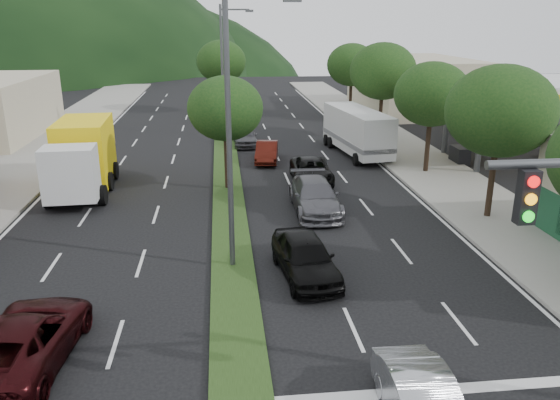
{
  "coord_description": "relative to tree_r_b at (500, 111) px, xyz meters",
  "views": [
    {
      "loc": [
        -0.27,
        -10.81,
        8.86
      ],
      "look_at": [
        2.06,
        10.43,
        1.79
      ],
      "focal_mm": 35.0,
      "sensor_mm": 36.0,
      "label": 1
    }
  ],
  "objects": [
    {
      "name": "sidewalk_right",
      "position": [
        0.5,
        13.0,
        -4.96
      ],
      "size": [
        5.0,
        90.0,
        0.15
      ],
      "primitive_type": "cube",
      "color": "gray",
      "rests_on": "ground"
    },
    {
      "name": "sidewalk_left",
      "position": [
        -25.0,
        13.0,
        -4.96
      ],
      "size": [
        6.0,
        90.0,
        0.15
      ],
      "primitive_type": "cube",
      "color": "gray",
      "rests_on": "ground"
    },
    {
      "name": "median",
      "position": [
        -12.0,
        16.0,
        -4.98
      ],
      "size": [
        1.6,
        56.0,
        0.12
      ],
      "primitive_type": "cube",
      "color": "#1F3413",
      "rests_on": "ground"
    },
    {
      "name": "gas_canopy",
      "position": [
        7.0,
        10.0,
        -0.39
      ],
      "size": [
        12.2,
        8.2,
        5.25
      ],
      "color": "silver",
      "rests_on": "ground"
    },
    {
      "name": "bldg_right_far",
      "position": [
        7.5,
        32.0,
        -2.44
      ],
      "size": [
        10.0,
        16.0,
        5.2
      ],
      "primitive_type": "cube",
      "color": "#BBAE94",
      "rests_on": "ground"
    },
    {
      "name": "tree_r_b",
      "position": [
        0.0,
        0.0,
        0.0
      ],
      "size": [
        4.8,
        4.8,
        6.94
      ],
      "color": "black",
      "rests_on": "sidewalk_right"
    },
    {
      "name": "tree_r_c",
      "position": [
        0.0,
        8.0,
        -0.29
      ],
      "size": [
        4.4,
        4.4,
        6.48
      ],
      "color": "black",
      "rests_on": "sidewalk_right"
    },
    {
      "name": "tree_r_d",
      "position": [
        0.0,
        18.0,
        0.14
      ],
      "size": [
        5.0,
        5.0,
        7.17
      ],
      "color": "black",
      "rests_on": "sidewalk_right"
    },
    {
      "name": "tree_r_e",
      "position": [
        0.0,
        28.0,
        -0.14
      ],
      "size": [
        4.6,
        4.6,
        6.71
      ],
      "color": "black",
      "rests_on": "sidewalk_right"
    },
    {
      "name": "tree_med_near",
      "position": [
        -12.0,
        6.0,
        -0.61
      ],
      "size": [
        4.0,
        4.0,
        6.02
      ],
      "color": "black",
      "rests_on": "median"
    },
    {
      "name": "tree_med_far",
      "position": [
        -12.0,
        32.0,
        -0.03
      ],
      "size": [
        4.8,
        4.8,
        6.94
      ],
      "color": "black",
      "rests_on": "median"
    },
    {
      "name": "streetlight_near",
      "position": [
        -11.79,
        -4.0,
        0.55
      ],
      "size": [
        2.6,
        0.25,
        10.0
      ],
      "color": "#47494C",
      "rests_on": "ground"
    },
    {
      "name": "streetlight_mid",
      "position": [
        -11.79,
        21.0,
        0.55
      ],
      "size": [
        2.6,
        0.25,
        10.0
      ],
      "color": "#47494C",
      "rests_on": "ground"
    },
    {
      "name": "suv_maroon",
      "position": [
        -17.68,
        -9.39,
        -4.33
      ],
      "size": [
        2.86,
        5.32,
        1.42
      ],
      "primitive_type": "imported",
      "rotation": [
        0.0,
        0.0,
        3.04
      ],
      "color": "black",
      "rests_on": "ground"
    },
    {
      "name": "car_queue_a",
      "position": [
        -9.41,
        -5.09,
        -4.27
      ],
      "size": [
        2.34,
        4.7,
        1.54
      ],
      "primitive_type": "imported",
      "rotation": [
        0.0,
        0.0,
        0.12
      ],
      "color": "black",
      "rests_on": "ground"
    },
    {
      "name": "car_queue_b",
      "position": [
        -7.86,
        1.9,
        -4.28
      ],
      "size": [
        2.19,
        5.27,
        1.52
      ],
      "primitive_type": "imported",
      "rotation": [
        0.0,
        0.0,
        -0.01
      ],
      "color": "#57565C",
      "rests_on": "ground"
    },
    {
      "name": "car_queue_c",
      "position": [
        -9.32,
        11.9,
        -4.39
      ],
      "size": [
        1.88,
        4.08,
        1.3
      ],
      "primitive_type": "imported",
      "rotation": [
        0.0,
        0.0,
        -0.13
      ],
      "color": "#44120B",
      "rests_on": "ground"
    },
    {
      "name": "car_queue_d",
      "position": [
        -7.2,
        6.9,
        -4.38
      ],
      "size": [
        2.42,
        4.85,
        1.32
      ],
      "primitive_type": "imported",
      "rotation": [
        0.0,
        0.0,
        -0.05
      ],
      "color": "black",
      "rests_on": "ground"
    },
    {
      "name": "car_queue_e",
      "position": [
        -10.5,
        16.9,
        -4.33
      ],
      "size": [
        1.71,
        4.17,
        1.42
      ],
      "primitive_type": "imported",
      "rotation": [
        0.0,
        0.0,
        0.01
      ],
      "color": "#434348",
      "rests_on": "ground"
    },
    {
      "name": "box_truck",
      "position": [
        -19.72,
        6.75,
        -3.29
      ],
      "size": [
        3.24,
        7.61,
        3.69
      ],
      "rotation": [
        0.0,
        0.0,
        3.19
      ],
      "color": "silver",
      "rests_on": "ground"
    },
    {
      "name": "motorhome",
      "position": [
        -3.0,
        13.3,
        -3.4
      ],
      "size": [
        3.39,
        8.23,
        3.07
      ],
      "rotation": [
        0.0,
        0.0,
        0.13
      ],
      "color": "silver",
      "rests_on": "ground"
    }
  ]
}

